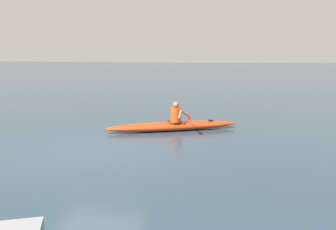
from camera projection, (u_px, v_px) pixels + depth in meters
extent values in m
plane|color=#283D4C|center=(93.00, 151.00, 9.44)|extent=(160.00, 160.00, 0.00)
ellipsoid|color=red|center=(173.00, 126.00, 11.95)|extent=(4.54, 2.41, 0.31)
torus|color=black|center=(175.00, 122.00, 11.94)|extent=(0.76, 0.76, 0.04)
cylinder|color=black|center=(211.00, 120.00, 12.22)|extent=(0.18, 0.18, 0.02)
cylinder|color=#E04C14|center=(176.00, 115.00, 11.90)|extent=(0.36, 0.36, 0.49)
sphere|color=#936B4C|center=(176.00, 105.00, 11.84)|extent=(0.21, 0.21, 0.21)
cylinder|color=black|center=(181.00, 112.00, 11.93)|extent=(0.78, 1.79, 0.03)
ellipsoid|color=red|center=(175.00, 107.00, 12.85)|extent=(0.19, 0.38, 0.17)
ellipsoid|color=red|center=(189.00, 117.00, 11.00)|extent=(0.19, 0.38, 0.17)
cylinder|color=#936B4C|center=(176.00, 112.00, 12.18)|extent=(0.27, 0.24, 0.34)
cylinder|color=#936B4C|center=(180.00, 114.00, 11.64)|extent=(0.16, 0.32, 0.34)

